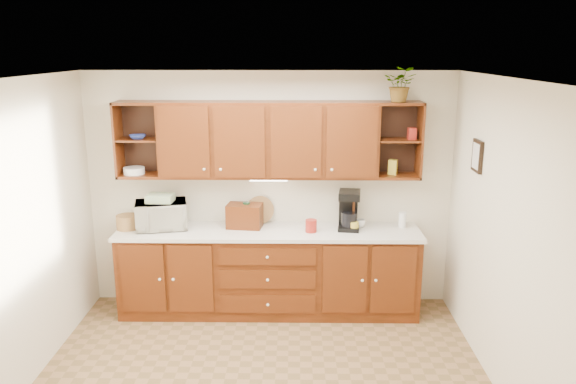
{
  "coord_description": "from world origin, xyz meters",
  "views": [
    {
      "loc": [
        0.28,
        -4.26,
        2.83
      ],
      "look_at": [
        0.21,
        1.15,
        1.43
      ],
      "focal_mm": 35.0,
      "sensor_mm": 36.0,
      "label": 1
    }
  ],
  "objects_px": {
    "microwave": "(161,215)",
    "potted_plant": "(401,84)",
    "coffee_maker": "(349,210)",
    "bread_box": "(245,216)"
  },
  "relations": [
    {
      "from": "microwave",
      "to": "coffee_maker",
      "type": "bearing_deg",
      "value": -12.48
    },
    {
      "from": "microwave",
      "to": "coffee_maker",
      "type": "height_order",
      "value": "coffee_maker"
    },
    {
      "from": "bread_box",
      "to": "coffee_maker",
      "type": "bearing_deg",
      "value": 6.88
    },
    {
      "from": "microwave",
      "to": "coffee_maker",
      "type": "xyz_separation_m",
      "value": [
        2.02,
        0.03,
        0.05
      ]
    },
    {
      "from": "microwave",
      "to": "potted_plant",
      "type": "distance_m",
      "value": 2.86
    },
    {
      "from": "microwave",
      "to": "potted_plant",
      "type": "bearing_deg",
      "value": -12.37
    },
    {
      "from": "microwave",
      "to": "bread_box",
      "type": "xyz_separation_m",
      "value": [
        0.89,
        0.04,
        -0.02
      ]
    },
    {
      "from": "potted_plant",
      "to": "coffee_maker",
      "type": "bearing_deg",
      "value": -178.56
    },
    {
      "from": "potted_plant",
      "to": "bread_box",
      "type": "bearing_deg",
      "value": -179.98
    },
    {
      "from": "coffee_maker",
      "to": "potted_plant",
      "type": "xyz_separation_m",
      "value": [
        0.49,
        0.01,
        1.33
      ]
    }
  ]
}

